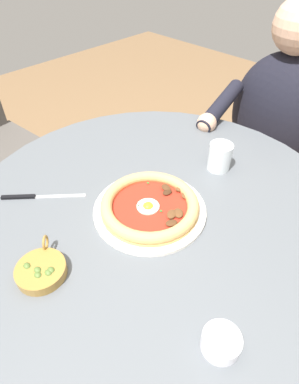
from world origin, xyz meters
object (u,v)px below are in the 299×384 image
at_px(pizza_on_plate, 149,206).
at_px(olive_pan, 41,270).
at_px(dining_table, 157,230).
at_px(steak_knife, 31,197).
at_px(diner_person, 263,155).
at_px(ramekin_capers, 221,342).
at_px(water_glass, 219,158).
at_px(cafe_chair_diner, 277,142).

distance_m(pizza_on_plate, olive_pan, 0.30).
relative_size(dining_table, olive_pan, 9.24).
xyz_separation_m(steak_knife, diner_person, (-0.23, -0.94, -0.22)).
relative_size(ramekin_capers, olive_pan, 0.63).
height_order(water_glass, steak_knife, water_glass).
xyz_separation_m(ramekin_capers, olive_pan, (0.36, 0.14, -0.01)).
bearing_deg(diner_person, water_glass, 96.83).
relative_size(dining_table, steak_knife, 5.99).
relative_size(dining_table, pizza_on_plate, 3.58).
distance_m(dining_table, water_glass, 0.28).
relative_size(water_glass, steak_knife, 0.48).
bearing_deg(pizza_on_plate, diner_person, -87.19).
distance_m(dining_table, diner_person, 0.74).
bearing_deg(ramekin_capers, olive_pan, 21.59).
xyz_separation_m(water_glass, diner_person, (0.06, -0.48, -0.26)).
bearing_deg(olive_pan, water_glass, -95.17).
relative_size(olive_pan, diner_person, 0.10).
xyz_separation_m(steak_knife, cafe_chair_diner, (-0.22, -1.08, -0.23)).
bearing_deg(water_glass, cafe_chair_diner, -84.20).
bearing_deg(cafe_chair_diner, steak_knife, 78.28).
relative_size(ramekin_capers, cafe_chair_diner, 0.09).
height_order(ramekin_capers, diner_person, diner_person).
xyz_separation_m(pizza_on_plate, water_glass, (-0.02, -0.28, 0.02)).
distance_m(pizza_on_plate, diner_person, 0.79).
bearing_deg(steak_knife, olive_pan, 155.32).
distance_m(dining_table, cafe_chair_diner, 0.87).
relative_size(dining_table, ramekin_capers, 14.71).
bearing_deg(cafe_chair_diner, dining_table, 92.89).
bearing_deg(diner_person, steak_knife, 76.33).
bearing_deg(pizza_on_plate, ramekin_capers, 154.85).
bearing_deg(water_glass, diner_person, -83.17).
xyz_separation_m(olive_pan, diner_person, (0.01, -1.05, -0.23)).
distance_m(water_glass, cafe_chair_diner, 0.67).
height_order(pizza_on_plate, olive_pan, olive_pan).
xyz_separation_m(dining_table, cafe_chair_diner, (0.04, -0.86, -0.12)).
bearing_deg(water_glass, pizza_on_plate, 85.81).
relative_size(steak_knife, cafe_chair_diner, 0.22).
xyz_separation_m(ramekin_capers, diner_person, (0.37, -0.91, -0.24)).
bearing_deg(olive_pan, dining_table, -95.78).
bearing_deg(steak_knife, pizza_on_plate, -144.47).
distance_m(water_glass, steak_knife, 0.55).
xyz_separation_m(water_glass, cafe_chair_diner, (0.06, -0.61, -0.26)).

